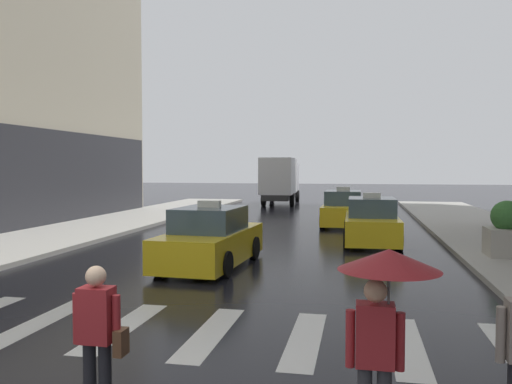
{
  "coord_description": "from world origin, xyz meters",
  "views": [
    {
      "loc": [
        3.13,
        -5.0,
        2.7
      ],
      "look_at": [
        0.52,
        8.0,
        2.07
      ],
      "focal_mm": 36.21,
      "sensor_mm": 36.0,
      "label": 1
    }
  ],
  "objects_px": {
    "taxi_third": "(343,210)",
    "pedestrian_with_umbrella": "(384,294)",
    "box_truck": "(280,179)",
    "planter_mid_block": "(507,231)",
    "pedestrian_with_handbag": "(98,332)",
    "taxi_lead": "(211,240)",
    "taxi_second": "(371,223)"
  },
  "relations": [
    {
      "from": "box_truck",
      "to": "planter_mid_block",
      "type": "xyz_separation_m",
      "value": [
        9.81,
        -21.17,
        -0.98
      ]
    },
    {
      "from": "taxi_second",
      "to": "pedestrian_with_handbag",
      "type": "relative_size",
      "value": 2.77
    },
    {
      "from": "taxi_lead",
      "to": "taxi_third",
      "type": "relative_size",
      "value": 1.02
    },
    {
      "from": "taxi_third",
      "to": "pedestrian_with_umbrella",
      "type": "bearing_deg",
      "value": -87.13
    },
    {
      "from": "taxi_lead",
      "to": "taxi_third",
      "type": "bearing_deg",
      "value": 73.1
    },
    {
      "from": "pedestrian_with_umbrella",
      "to": "planter_mid_block",
      "type": "height_order",
      "value": "pedestrian_with_umbrella"
    },
    {
      "from": "taxi_third",
      "to": "planter_mid_block",
      "type": "relative_size",
      "value": 2.85
    },
    {
      "from": "taxi_third",
      "to": "pedestrian_with_handbag",
      "type": "distance_m",
      "value": 19.22
    },
    {
      "from": "taxi_second",
      "to": "planter_mid_block",
      "type": "relative_size",
      "value": 2.85
    },
    {
      "from": "taxi_second",
      "to": "pedestrian_with_handbag",
      "type": "distance_m",
      "value": 14.08
    },
    {
      "from": "taxi_third",
      "to": "pedestrian_with_umbrella",
      "type": "xyz_separation_m",
      "value": [
        0.96,
        -19.21,
        0.79
      ]
    },
    {
      "from": "pedestrian_with_umbrella",
      "to": "planter_mid_block",
      "type": "distance_m",
      "value": 11.64
    },
    {
      "from": "taxi_lead",
      "to": "pedestrian_with_handbag",
      "type": "distance_m",
      "value": 8.54
    },
    {
      "from": "planter_mid_block",
      "to": "taxi_second",
      "type": "bearing_deg",
      "value": 142.51
    },
    {
      "from": "taxi_second",
      "to": "taxi_third",
      "type": "xyz_separation_m",
      "value": [
        -1.16,
        5.41,
        0.0
      ]
    },
    {
      "from": "taxi_lead",
      "to": "pedestrian_with_umbrella",
      "type": "height_order",
      "value": "pedestrian_with_umbrella"
    },
    {
      "from": "taxi_second",
      "to": "taxi_third",
      "type": "distance_m",
      "value": 5.53
    },
    {
      "from": "box_truck",
      "to": "taxi_third",
      "type": "bearing_deg",
      "value": -69.15
    },
    {
      "from": "taxi_third",
      "to": "box_truck",
      "type": "xyz_separation_m",
      "value": [
        -4.91,
        12.9,
        1.13
      ]
    },
    {
      "from": "taxi_lead",
      "to": "pedestrian_with_handbag",
      "type": "xyz_separation_m",
      "value": [
        1.23,
        -8.44,
        0.21
      ]
    },
    {
      "from": "taxi_second",
      "to": "box_truck",
      "type": "distance_m",
      "value": 19.32
    },
    {
      "from": "taxi_lead",
      "to": "pedestrian_with_umbrella",
      "type": "xyz_separation_m",
      "value": [
        4.2,
        -8.53,
        0.79
      ]
    },
    {
      "from": "box_truck",
      "to": "pedestrian_with_handbag",
      "type": "relative_size",
      "value": 4.61
    },
    {
      "from": "pedestrian_with_handbag",
      "to": "planter_mid_block",
      "type": "height_order",
      "value": "planter_mid_block"
    },
    {
      "from": "taxi_third",
      "to": "planter_mid_block",
      "type": "bearing_deg",
      "value": -59.39
    },
    {
      "from": "planter_mid_block",
      "to": "taxi_lead",
      "type": "bearing_deg",
      "value": -163.55
    },
    {
      "from": "taxi_third",
      "to": "pedestrian_with_umbrella",
      "type": "distance_m",
      "value": 19.25
    },
    {
      "from": "taxi_third",
      "to": "pedestrian_with_handbag",
      "type": "bearing_deg",
      "value": -96.01
    },
    {
      "from": "pedestrian_with_umbrella",
      "to": "planter_mid_block",
      "type": "xyz_separation_m",
      "value": [
        3.93,
        10.94,
        -0.64
      ]
    },
    {
      "from": "taxi_second",
      "to": "pedestrian_with_umbrella",
      "type": "xyz_separation_m",
      "value": [
        -0.2,
        -13.8,
        0.79
      ]
    },
    {
      "from": "pedestrian_with_handbag",
      "to": "taxi_second",
      "type": "bearing_deg",
      "value": 76.97
    },
    {
      "from": "pedestrian_with_handbag",
      "to": "planter_mid_block",
      "type": "relative_size",
      "value": 1.03
    }
  ]
}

